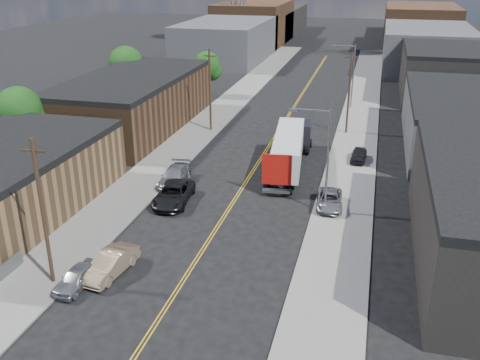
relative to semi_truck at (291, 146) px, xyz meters
The scene contains 28 objects.
ground 25.53m from the semi_truck, 97.79° to the left, with size 260.00×260.00×0.00m, color black.
centerline 11.00m from the semi_truck, 108.68° to the left, with size 0.32×120.00×0.01m, color gold.
sidewalk_left 16.62m from the semi_truck, 141.79° to the left, with size 5.00×140.00×0.15m, color slate.
sidewalk_right 12.06m from the semi_truck, 59.28° to the left, with size 5.00×140.00×0.15m, color slate.
warehouse_brown 23.35m from the semi_truck, 156.81° to the left, with size 12.00×26.00×6.60m.
industrial_right_b 21.68m from the semi_truck, 31.09° to the left, with size 14.00×24.00×6.10m.
industrial_right_c 41.59m from the semi_truck, 63.48° to the left, with size 14.00×22.00×7.60m.
skyline_left_a 64.62m from the semi_truck, 111.28° to the left, with size 16.00×30.00×8.00m, color #3E3E40.
skyline_right_a 62.45m from the semi_truck, 74.62° to the left, with size 16.00×30.00×8.00m, color #3E3E40.
skyline_left_b 88.40m from the semi_truck, 105.39° to the left, with size 16.00×26.00×10.00m, color #4C321E.
skyline_right_b 86.82m from the semi_truck, 79.00° to the left, with size 16.00×26.00×10.00m, color #4C321E.
skyline_left_c 107.78m from the semi_truck, 102.56° to the left, with size 16.00×40.00×7.00m, color black.
skyline_right_c 106.49m from the semi_truck, 81.06° to the left, with size 16.00×40.00×7.00m, color black.
streetlight_near 11.08m from the semi_truck, 67.06° to the right, with size 3.39×0.25×9.00m.
streetlight_far 25.71m from the semi_truck, 80.64° to the left, with size 3.39×0.25×9.00m.
utility_pole_left_near 27.56m from the semi_truck, 115.14° to the right, with size 1.60×0.26×10.00m.
utility_pole_left_far 15.73m from the semi_truck, 138.82° to the left, with size 1.60×0.26×10.00m.
utility_pole_right 14.31m from the semi_truck, 70.17° to the left, with size 1.60×0.26×10.00m.
tree_left_near 27.96m from the semi_truck, behind, with size 4.85×4.76×7.91m.
tree_left_mid 34.17m from the semi_truck, 143.60° to the left, with size 5.10×5.04×8.37m.
tree_left_far 32.35m from the semi_truck, 122.60° to the left, with size 4.35×4.20×6.97m.
semi_truck is the anchor object (origin of this frame).
car_left_a 26.74m from the semi_truck, 111.64° to the right, with size 1.62×4.04×1.38m, color #999B9E.
car_left_b 24.46m from the semi_truck, 110.24° to the right, with size 1.70×4.88×1.61m, color #917B5E.
car_left_c 14.01m from the semi_truck, 127.31° to the right, with size 2.74×5.94×1.65m, color black.
car_left_d 12.23m from the semi_truck, 144.19° to the right, with size 2.26×5.55×1.61m, color gray.
car_right_lot_a 10.18m from the semi_truck, 61.26° to the right, with size 2.15×4.67×1.30m, color gray.
car_right_lot_c 7.64m from the semi_truck, 26.48° to the left, with size 1.53×3.81×1.30m, color black.
Camera 1 is at (11.16, -16.00, 19.72)m, focal length 40.00 mm.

